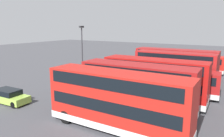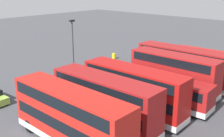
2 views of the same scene
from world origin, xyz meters
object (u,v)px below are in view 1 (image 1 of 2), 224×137
(bus_double_decker_third, at_px, (175,64))
(car_hatchback_silver, at_px, (9,96))
(bus_double_decker_fourth, at_px, (174,68))
(lamp_post_tall, at_px, (82,50))
(bus_double_decker_far_end, at_px, (117,100))
(bus_single_deck_second, at_px, (184,66))
(bus_double_decker_seventh, at_px, (137,87))
(bus_double_decker_sixth, at_px, (154,79))
(bus_single_deck_near_end, at_px, (190,63))
(waste_bin_yellow, at_px, (106,65))
(bus_single_deck_fifth, at_px, (166,80))

(bus_double_decker_third, bearing_deg, car_hatchback_silver, -32.40)
(bus_double_decker_fourth, bearing_deg, lamp_post_tall, -64.76)
(bus_double_decker_third, xyz_separation_m, bus_double_decker_far_end, (18.14, 0.64, -0.00))
(lamp_post_tall, bearing_deg, bus_single_deck_second, 139.03)
(bus_double_decker_seventh, bearing_deg, bus_double_decker_sixth, 176.51)
(bus_double_decker_third, height_order, bus_double_decker_seventh, same)
(bus_single_deck_near_end, distance_m, bus_double_decker_seventh, 21.53)
(bus_single_deck_near_end, xyz_separation_m, bus_double_decker_seventh, (21.51, -0.15, 0.83))
(bus_double_decker_fourth, relative_size, bus_double_decker_sixth, 0.96)
(bus_double_decker_sixth, relative_size, bus_double_decker_seventh, 1.01)
(bus_double_decker_third, relative_size, waste_bin_yellow, 12.32)
(bus_single_deck_fifth, relative_size, bus_double_decker_far_end, 1.05)
(bus_single_deck_near_end, bearing_deg, car_hatchback_silver, -25.79)
(car_hatchback_silver, bearing_deg, bus_single_deck_fifth, 132.80)
(bus_double_decker_sixth, bearing_deg, bus_double_decker_third, -176.09)
(car_hatchback_silver, height_order, waste_bin_yellow, car_hatchback_silver)
(bus_single_deck_second, xyz_separation_m, bus_double_decker_sixth, (14.19, 0.33, 0.83))
(bus_single_deck_near_end, height_order, waste_bin_yellow, bus_single_deck_near_end)
(bus_single_deck_fifth, xyz_separation_m, lamp_post_tall, (1.78, -11.20, 3.01))
(bus_single_deck_near_end, xyz_separation_m, bus_double_decker_fourth, (10.69, 0.20, 0.82))
(bus_double_decker_seventh, xyz_separation_m, waste_bin_yellow, (-17.20, -14.57, -1.97))
(bus_single_deck_second, distance_m, bus_double_decker_far_end, 21.77)
(bus_double_decker_sixth, distance_m, bus_double_decker_far_end, 7.56)
(bus_single_deck_near_end, xyz_separation_m, waste_bin_yellow, (4.31, -14.72, -1.15))
(bus_single_deck_second, height_order, bus_double_decker_third, bus_double_decker_third)
(bus_double_decker_seventh, relative_size, car_hatchback_silver, 2.32)
(bus_double_decker_far_end, xyz_separation_m, car_hatchback_silver, (0.68, -12.59, -1.75))
(bus_double_decker_third, bearing_deg, bus_double_decker_seventh, 1.99)
(car_hatchback_silver, relative_size, waste_bin_yellow, 4.81)
(bus_double_decker_far_end, bearing_deg, bus_double_decker_third, -177.97)
(bus_double_decker_third, height_order, bus_double_decker_far_end, same)
(waste_bin_yellow, bearing_deg, bus_double_decker_fourth, 66.84)
(bus_single_deck_near_end, xyz_separation_m, bus_single_deck_second, (3.62, -0.25, -0.00))
(bus_double_decker_fourth, xyz_separation_m, lamp_post_tall, (5.26, -11.15, 2.18))
(bus_single_deck_near_end, height_order, bus_double_decker_fourth, bus_double_decker_fourth)
(waste_bin_yellow, bearing_deg, lamp_post_tall, 17.92)
(bus_double_decker_fourth, relative_size, car_hatchback_silver, 2.25)
(bus_double_decker_seventh, relative_size, lamp_post_tall, 1.34)
(car_hatchback_silver, bearing_deg, bus_double_decker_seventh, 110.03)
(bus_double_decker_sixth, height_order, bus_double_decker_seventh, same)
(bus_single_deck_second, distance_m, bus_single_deck_fifth, 10.56)
(lamp_post_tall, bearing_deg, bus_double_decker_fourth, 115.24)
(bus_single_deck_second, bearing_deg, waste_bin_yellow, -87.26)
(bus_double_decker_fourth, height_order, waste_bin_yellow, bus_double_decker_fourth)
(bus_single_deck_fifth, xyz_separation_m, bus_double_decker_far_end, (11.20, -0.24, 0.83))
(bus_double_decker_seventh, bearing_deg, bus_single_deck_second, -179.67)
(bus_single_deck_second, bearing_deg, bus_double_decker_third, -6.22)
(bus_single_deck_near_end, distance_m, lamp_post_tall, 19.59)
(bus_single_deck_fifth, bearing_deg, bus_single_deck_near_end, -179.04)
(bus_double_decker_sixth, bearing_deg, bus_double_decker_fourth, 179.06)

